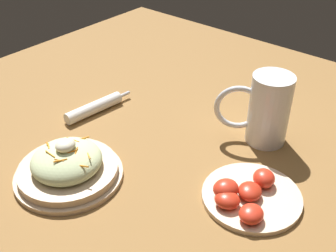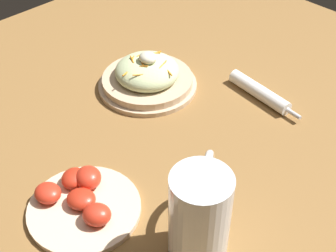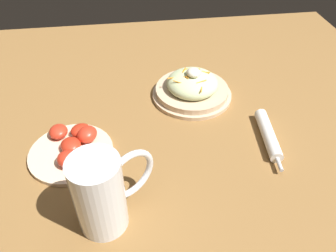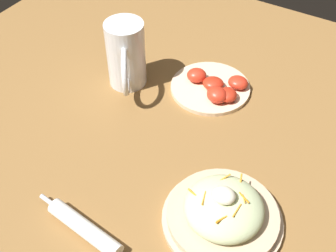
# 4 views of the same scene
# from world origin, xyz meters

# --- Properties ---
(ground_plane) EXTENTS (1.43, 1.43, 0.00)m
(ground_plane) POSITION_xyz_m (0.00, 0.00, 0.00)
(ground_plane) COLOR olive
(salad_plate) EXTENTS (0.23, 0.23, 0.09)m
(salad_plate) POSITION_xyz_m (0.19, -0.08, 0.03)
(salad_plate) COLOR #D1B28E
(salad_plate) RESTS_ON ground_plane
(beer_mug) EXTENTS (0.12, 0.15, 0.17)m
(beer_mug) POSITION_xyz_m (-0.19, 0.17, 0.07)
(beer_mug) COLOR white
(beer_mug) RESTS_ON ground_plane
(napkin_roll) EXTENTS (0.20, 0.05, 0.03)m
(napkin_roll) POSITION_xyz_m (-0.01, -0.23, 0.02)
(napkin_roll) COLOR white
(napkin_roll) RESTS_ON ground_plane
(tomato_plate) EXTENTS (0.20, 0.20, 0.04)m
(tomato_plate) POSITION_xyz_m (0.01, 0.25, 0.01)
(tomato_plate) COLOR beige
(tomato_plate) RESTS_ON ground_plane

